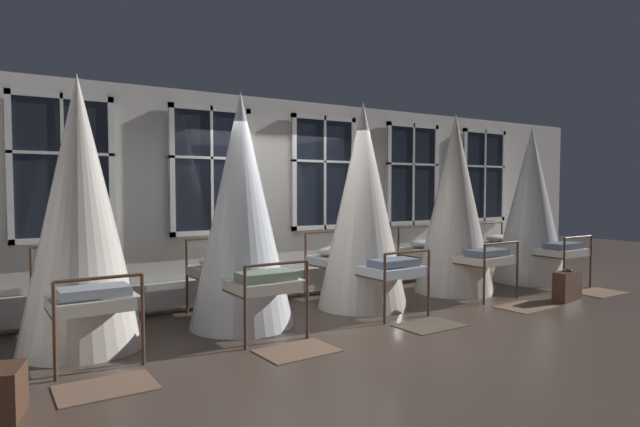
% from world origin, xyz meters
% --- Properties ---
extents(ground, '(27.17, 27.17, 0.00)m').
position_xyz_m(ground, '(0.00, 0.00, 0.00)').
color(ground, '#4C3D33').
extents(back_wall_with_windows, '(14.58, 0.10, 3.03)m').
position_xyz_m(back_wall_with_windows, '(0.00, 1.38, 1.52)').
color(back_wall_with_windows, silver).
rests_on(back_wall_with_windows, ground).
extents(window_bank, '(10.61, 0.10, 2.76)m').
position_xyz_m(window_bank, '(-0.00, 1.26, 1.13)').
color(window_bank, black).
rests_on(window_bank, ground).
extents(cot_second, '(1.28, 1.89, 2.89)m').
position_xyz_m(cot_second, '(-2.80, 0.26, 1.41)').
color(cot_second, '#4C3323').
rests_on(cot_second, ground).
extents(cot_third, '(1.28, 1.88, 2.87)m').
position_xyz_m(cot_third, '(-0.99, 0.19, 1.39)').
color(cot_third, '#4C3323').
rests_on(cot_third, ground).
extents(cot_fourth, '(1.28, 1.89, 2.91)m').
position_xyz_m(cot_fourth, '(0.90, 0.21, 1.42)').
color(cot_fourth, '#4C3323').
rests_on(cot_fourth, ground).
extents(cot_fifth, '(1.28, 1.89, 2.90)m').
position_xyz_m(cot_fifth, '(2.82, 0.27, 1.41)').
color(cot_fifth, '#4C3323').
rests_on(cot_fifth, ground).
extents(cot_sixth, '(1.28, 1.88, 2.79)m').
position_xyz_m(cot_sixth, '(4.70, 0.21, 1.36)').
color(cot_sixth, '#4C3323').
rests_on(cot_sixth, ground).
extents(rug_second, '(0.80, 0.56, 0.01)m').
position_xyz_m(rug_second, '(-2.83, -1.09, 0.01)').
color(rug_second, brown).
rests_on(rug_second, ground).
extents(rug_third, '(0.82, 0.59, 0.01)m').
position_xyz_m(rug_third, '(-0.94, -1.09, 0.01)').
color(rug_third, brown).
rests_on(rug_third, ground).
extents(rug_fourth, '(0.81, 0.58, 0.01)m').
position_xyz_m(rug_fourth, '(0.94, -1.09, 0.01)').
color(rug_fourth, brown).
rests_on(rug_fourth, ground).
extents(rug_fifth, '(0.83, 0.60, 0.01)m').
position_xyz_m(rug_fifth, '(2.83, -1.09, 0.01)').
color(rug_fifth, brown).
rests_on(rug_fifth, ground).
extents(rug_sixth, '(0.80, 0.57, 0.01)m').
position_xyz_m(rug_sixth, '(4.71, -1.09, 0.01)').
color(rug_sixth, brown).
rests_on(rug_sixth, ground).
extents(suitcase_dark, '(0.58, 0.28, 0.47)m').
position_xyz_m(suitcase_dark, '(3.73, -1.14, 0.22)').
color(suitcase_dark, '#472D1E').
rests_on(suitcase_dark, ground).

